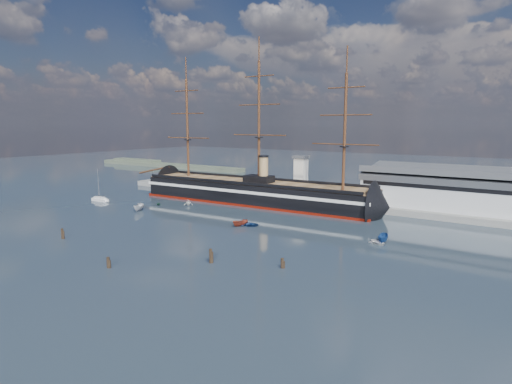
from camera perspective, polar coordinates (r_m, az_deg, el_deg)
The scene contains 18 objects.
ground at distance 134.28m, azimuth -1.89°, elevation -3.18°, with size 600.00×600.00×0.00m, color #253440.
quay at distance 159.76m, azimuth 8.65°, elevation -1.30°, with size 180.00×18.00×2.00m, color slate.
warehouse at distance 148.79m, azimuth 26.34°, elevation 0.20°, with size 63.00×21.00×11.60m.
quay_tower at distance 158.77m, azimuth 5.99°, elevation 2.25°, with size 5.00×5.00×15.00m.
shoreline at distance 296.67m, azimuth -12.97°, elevation 3.63°, with size 120.00×10.00×4.00m.
warship at distance 155.64m, azimuth -0.76°, elevation 0.04°, with size 113.18×19.68×53.94m.
sailboat at distance 169.29m, azimuth -20.07°, elevation -0.90°, with size 7.55×2.23×12.08m.
motorboat_a at distance 146.36m, azimuth -15.35°, elevation -2.48°, with size 7.24×2.65×2.89m, color silver.
motorboat_b at distance 121.06m, azimuth -0.83°, elevation -4.55°, with size 3.42×1.37×1.60m, color navy.
motorboat_c at distance 120.47m, azimuth -2.09°, elevation -4.62°, with size 5.71×2.10×2.29m, color maroon.
motorboat_d at distance 153.06m, azimuth -9.01°, elevation -1.76°, with size 5.96×2.58×2.19m, color white.
motorboat_e at distance 107.34m, azimuth 15.97°, elevation -6.69°, with size 2.90×1.16×1.35m, color white.
motorboat_f at distance 108.53m, azimuth 16.57°, elevation -6.55°, with size 6.63×2.43×2.65m, color navy.
motorboat_g at distance 155.25m, azimuth -12.88°, elevation -1.73°, with size 3.91×1.70×1.44m, color #1E4939.
piling_near_left at distance 118.28m, azimuth -24.37°, elevation -5.70°, with size 0.64×0.64×3.35m, color black.
piling_near_mid at distance 91.81m, azimuth -19.08°, elevation -9.55°, with size 0.64×0.64×2.97m, color black.
piling_near_right at distance 90.35m, azimuth -6.05°, elevation -9.38°, with size 0.64×0.64×3.72m, color black.
piling_far_right at distance 87.02m, azimuth 3.51°, elevation -10.08°, with size 0.64×0.64×2.75m, color black.
Camera 1 is at (77.18, -66.10, 28.58)m, focal length 30.00 mm.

